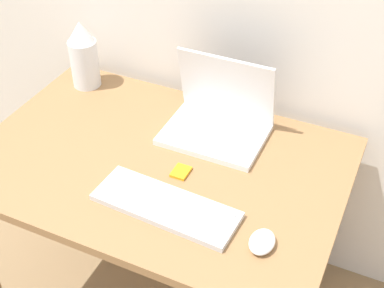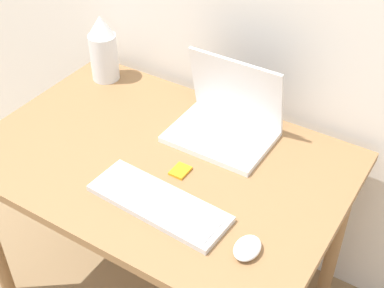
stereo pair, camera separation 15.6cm
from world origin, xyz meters
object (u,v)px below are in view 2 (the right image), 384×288
laptop (226,120)px  vase (103,49)px  mouse (247,248)px  keyboard (159,203)px  mp3_player (180,171)px

laptop → vase: size_ratio=1.28×
laptop → mouse: laptop is taller
keyboard → vase: (-0.56, 0.45, 0.11)m
mouse → mp3_player: size_ratio=1.48×
laptop → mouse: size_ratio=3.53×
keyboard → mp3_player: bearing=99.8°
laptop → mouse: (0.29, -0.41, -0.04)m
vase → mp3_player: 0.63m
mouse → vase: vase is taller
laptop → mp3_player: (-0.02, -0.24, -0.05)m
mouse → keyboard: bearing=176.7°
keyboard → mouse: (0.29, -0.02, 0.01)m
keyboard → mouse: 0.29m
laptop → keyboard: 0.39m
keyboard → laptop: bearing=90.7°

